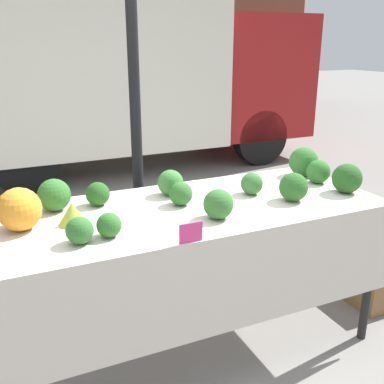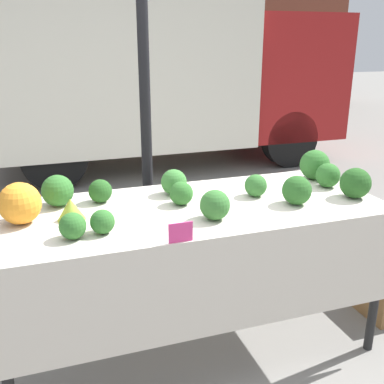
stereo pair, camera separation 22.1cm
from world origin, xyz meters
TOP-DOWN VIEW (x-y plane):
  - ground_plane at (0.00, 0.00)m, footprint 40.00×40.00m
  - tent_pole at (-0.08, 0.68)m, footprint 0.07×0.07m
  - parked_truck at (0.86, 4.10)m, footprint 4.84×1.84m
  - market_table at (0.00, -0.07)m, footprint 2.06×0.84m
  - orange_cauliflower at (-0.85, 0.04)m, footprint 0.20×0.20m
  - romanesco_head at (-0.62, 0.01)m, footprint 0.14×0.14m
  - broccoli_head_0 at (-0.45, 0.22)m, footprint 0.13×0.13m
  - broccoli_head_1 at (0.88, 0.06)m, footprint 0.15×0.15m
  - broccoli_head_2 at (0.05, -0.21)m, footprint 0.15×0.15m
  - broccoli_head_3 at (0.90, -0.16)m, footprint 0.17×0.17m
  - broccoli_head_4 at (-0.63, -0.22)m, footprint 0.12×0.12m
  - broccoli_head_5 at (-0.04, 0.22)m, footprint 0.15×0.15m
  - broccoli_head_6 at (0.54, -0.15)m, footprint 0.16×0.16m
  - broccoli_head_7 at (0.39, 0.04)m, footprint 0.13×0.13m
  - broccoli_head_8 at (-0.67, 0.24)m, footprint 0.17×0.17m
  - broccoli_head_9 at (-0.50, -0.20)m, footprint 0.11×0.11m
  - broccoli_head_10 at (-0.05, 0.04)m, footprint 0.13×0.13m
  - broccoli_head_11 at (0.89, 0.22)m, footprint 0.19×0.19m
  - price_sign at (-0.19, -0.41)m, footprint 0.11×0.01m

SIDE VIEW (x-z plane):
  - ground_plane at x=0.00m, z-range 0.00..0.00m
  - market_table at x=0.00m, z-range 0.33..1.21m
  - price_sign at x=-0.19m, z-range 0.88..0.97m
  - romanesco_head at x=-0.62m, z-range 0.88..0.99m
  - broccoli_head_9 at x=-0.50m, z-range 0.88..0.99m
  - broccoli_head_4 at x=-0.63m, z-range 0.88..1.00m
  - broccoli_head_7 at x=0.39m, z-range 0.88..1.01m
  - broccoli_head_10 at x=-0.05m, z-range 0.88..1.01m
  - broccoli_head_0 at x=-0.45m, z-range 0.88..1.01m
  - broccoli_head_1 at x=0.88m, z-range 0.88..1.02m
  - broccoli_head_5 at x=-0.04m, z-range 0.88..1.03m
  - broccoli_head_2 at x=0.05m, z-range 0.88..1.03m
  - broccoli_head_6 at x=0.54m, z-range 0.88..1.04m
  - broccoli_head_8 at x=-0.67m, z-range 0.88..1.05m
  - broccoli_head_3 at x=0.90m, z-range 0.88..1.05m
  - broccoli_head_11 at x=0.89m, z-range 0.88..1.07m
  - orange_cauliflower at x=-0.85m, z-range 0.88..1.08m
  - tent_pole at x=-0.08m, z-range 0.00..2.71m
  - parked_truck at x=0.86m, z-range 0.07..2.81m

